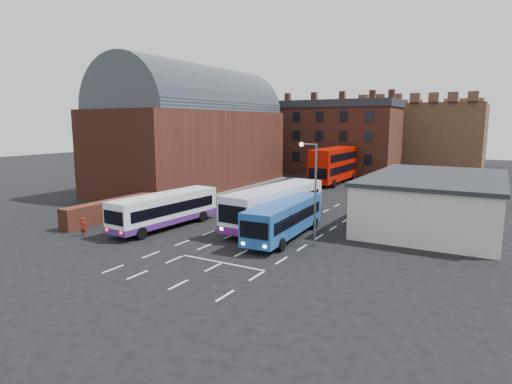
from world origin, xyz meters
The scene contains 13 objects.
ground centered at (0.00, 0.00, 0.00)m, with size 180.00×180.00×0.00m, color black.
railway_station centered at (-15.50, 21.00, 7.64)m, with size 12.00×28.00×16.00m.
forecourt_wall centered at (-10.20, 2.00, 0.90)m, with size 1.20×10.00×1.80m, color #602B1E.
cream_building centered at (15.00, 14.00, 2.16)m, with size 10.40×16.40×4.25m.
brick_terrace centered at (-6.00, 46.00, 5.50)m, with size 22.00×10.00×11.00m, color brown.
castle_keep centered at (6.00, 66.00, 6.00)m, with size 22.00×22.00×12.00m, color brown.
bus_white_outbound centered at (-4.12, 2.16, 1.66)m, with size 3.13×10.45×2.81m.
bus_white_inbound centered at (3.52, 7.06, 1.95)m, with size 3.65×12.26×3.30m.
bus_blue centered at (5.82, 4.10, 1.64)m, with size 2.97×10.27×2.77m.
bus_red_double centered at (-0.79, 33.83, 2.68)m, with size 3.21×12.62×5.05m.
street_lamp centered at (8.35, 3.21, 4.37)m, with size 1.45×0.51×7.24m.
pedestrian_red centered at (-7.81, -2.99, 0.72)m, with size 0.53×0.35×1.44m, color maroon.
pedestrian_beige centered at (-5.20, -1.36, 0.73)m, with size 0.71×0.55×1.46m, color beige.
Camera 1 is at (19.39, -24.08, 8.59)m, focal length 30.00 mm.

